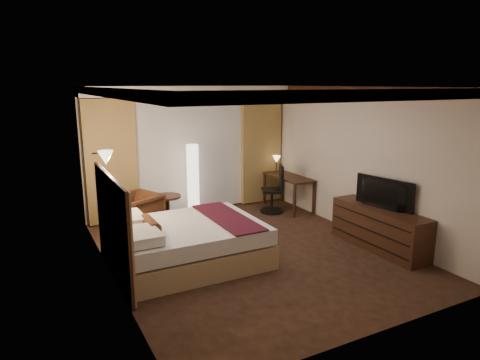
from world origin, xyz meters
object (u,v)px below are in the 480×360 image
bed (189,243)px  dresser (379,228)px  floor_lamp (193,181)px  office_chair (272,189)px  side_table (167,210)px  television (381,190)px  desk (288,192)px  armchair (136,211)px

bed → dresser: bearing=-16.8°
bed → dresser: (3.08, -0.93, 0.03)m
floor_lamp → office_chair: floor_lamp is taller
bed → floor_lamp: size_ratio=1.43×
floor_lamp → office_chair: 1.72m
bed → office_chair: (2.57, 1.70, 0.20)m
floor_lamp → bed: bearing=-113.4°
side_table → dresser: size_ratio=0.33×
television → side_table: bearing=33.6°
side_table → television: 4.03m
desk → office_chair: size_ratio=1.25×
television → bed: bearing=62.2°
floor_lamp → dresser: size_ratio=0.85×
desk → floor_lamp: bearing=169.9°
side_table → bed: bearing=-98.2°
armchair → desk: (3.38, -0.09, -0.03)m
bed → side_table: bearing=81.8°
floor_lamp → television: size_ratio=1.45×
bed → television: bearing=-17.0°
dresser → side_table: bearing=134.7°
armchair → dresser: 4.40m
desk → television: size_ratio=1.22×
armchair → desk: armchair is taller
side_table → office_chair: size_ratio=0.58×
desk → bed: bearing=-150.0°
armchair → side_table: 0.63m
bed → side_table: (0.27, 1.90, -0.02)m
armchair → office_chair: 2.92m
floor_lamp → desk: size_ratio=1.19×
armchair → office_chair: size_ratio=0.76×
bed → office_chair: size_ratio=2.11×
office_chair → television: bearing=-55.4°
desk → office_chair: office_chair is taller
floor_lamp → television: 3.73m
armchair → dresser: (3.43, -2.77, -0.04)m
armchair → side_table: size_ratio=1.32×
floor_lamp → desk: 2.18m
side_table → desk: desk is taller
armchair → television: bearing=27.1°
armchair → floor_lamp: (1.27, 0.29, 0.38)m
side_table → office_chair: office_chair is taller
bed → dresser: dresser is taller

